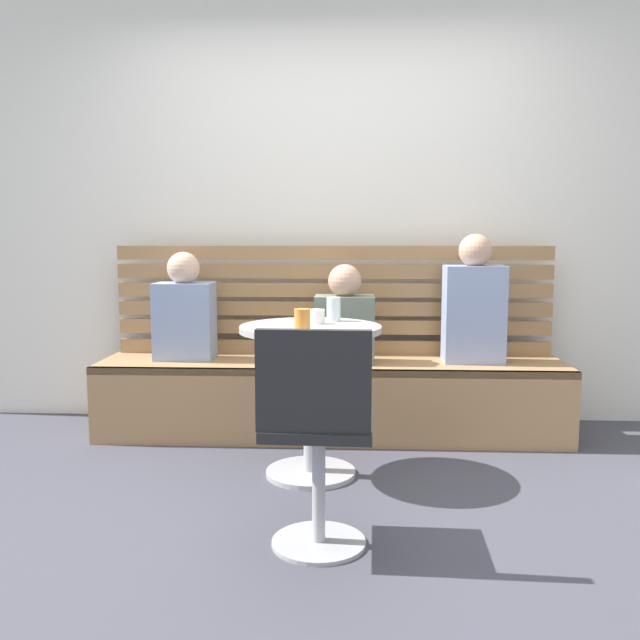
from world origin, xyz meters
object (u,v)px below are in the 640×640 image
cafe_table (311,371)px  cup_tumbler_orange (302,320)px  person_adult (474,305)px  cup_ceramic_white (317,316)px  person_child_middle (345,320)px  white_chair (316,431)px  cup_glass_tall (334,309)px  person_child_left (185,312)px  booth_bench (331,398)px

cafe_table → cup_tumbler_orange: (-0.03, -0.18, 0.27)m
person_adult → cup_ceramic_white: size_ratio=9.22×
person_child_middle → cup_ceramic_white: bearing=-102.4°
white_chair → cup_tumbler_orange: (-0.10, 0.63, 0.33)m
person_adult → cup_glass_tall: size_ratio=6.14×
cafe_table → person_child_left: person_child_left is taller
person_child_middle → cup_ceramic_white: (-0.13, -0.59, 0.09)m
person_child_middle → cafe_table: bearing=-103.2°
white_chair → cup_tumbler_orange: size_ratio=8.50×
booth_bench → white_chair: 1.51m
person_child_middle → cup_ceramic_white: 0.61m
booth_bench → cup_glass_tall: bearing=-86.8°
cup_glass_tall → white_chair: bearing=-91.9°
cup_glass_tall → cup_tumbler_orange: bearing=-110.3°
person_child_left → cup_tumbler_orange: size_ratio=6.33×
white_chair → cup_ceramic_white: (-0.05, 0.89, 0.31)m
white_chair → cup_glass_tall: size_ratio=7.08×
person_child_middle → cup_tumbler_orange: person_child_middle is taller
person_adult → cup_glass_tall: 0.95m
white_chair → person_adult: bearing=61.5°
person_adult → person_child_middle: bearing=-176.5°
cup_ceramic_white → cafe_table: bearing=-108.7°
cup_tumbler_orange → cup_ceramic_white: bearing=78.6°
white_chair → person_adult: 1.76m
booth_bench → cup_ceramic_white: cup_ceramic_white is taller
person_child_middle → cup_tumbler_orange: bearing=-102.1°
person_adult → cup_tumbler_orange: size_ratio=7.37×
cup_tumbler_orange → person_child_left: bearing=130.5°
cafe_table → booth_bench: bearing=83.4°
cup_tumbler_orange → cafe_table: bearing=81.7°
cup_glass_tall → person_adult: bearing=33.8°
person_adult → cafe_table: bearing=-141.8°
booth_bench → cafe_table: bearing=-96.6°
person_child_left → cup_glass_tall: bearing=-31.1°
cup_ceramic_white → white_chair: bearing=-87.0°
cafe_table → white_chair: 0.82m
cup_tumbler_orange → cup_glass_tall: bearing=69.7°
cafe_table → person_child_middle: bearing=76.8°
cafe_table → person_child_left: (-0.79, 0.71, 0.20)m
booth_bench → person_child_left: (-0.87, 0.04, 0.50)m
cafe_table → cup_tumbler_orange: bearing=-98.3°
person_child_middle → cup_glass_tall: 0.50m
person_adult → person_child_middle: person_adult is taller
person_child_left → cup_ceramic_white: 1.04m
cafe_table → cup_glass_tall: (0.11, 0.18, 0.28)m
person_adult → person_child_left: bearing=179.7°
cafe_table → person_child_middle: person_child_middle is taller
cup_ceramic_white → cup_glass_tall: size_ratio=0.67×
white_chair → person_child_middle: 1.49m
booth_bench → cup_ceramic_white: (-0.05, -0.60, 0.55)m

